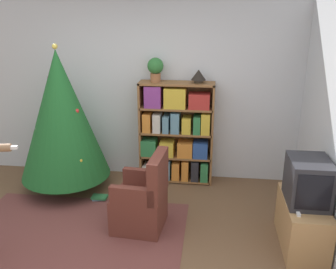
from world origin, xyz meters
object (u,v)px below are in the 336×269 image
object	(u,v)px
table_lamp	(198,75)
christmas_tree	(61,115)
armchair	(142,202)
potted_plant	(155,68)
bookshelf	(176,134)
television	(308,181)

from	to	relation	value
table_lamp	christmas_tree	bearing A→B (deg)	-165.32
armchair	potted_plant	size ratio (longest dim) A/B	2.80
armchair	christmas_tree	bearing A→B (deg)	-119.29
bookshelf	potted_plant	bearing A→B (deg)	177.68
christmas_tree	armchair	size ratio (longest dim) A/B	2.18
christmas_tree	television	bearing A→B (deg)	-17.95
television	armchair	world-z (taller)	television
bookshelf	armchair	distance (m)	1.36
bookshelf	christmas_tree	bearing A→B (deg)	-162.97
christmas_tree	armchair	bearing A→B (deg)	-33.81
armchair	table_lamp	bearing A→B (deg)	161.48
television	potted_plant	size ratio (longest dim) A/B	1.57
armchair	table_lamp	distance (m)	1.87
armchair	television	bearing A→B (deg)	89.92
christmas_tree	potted_plant	size ratio (longest dim) A/B	6.10
bookshelf	armchair	world-z (taller)	bookshelf
table_lamp	television	bearing A→B (deg)	-50.04
television	potted_plant	xyz separation A→B (m)	(-1.79, 1.43, 0.89)
bookshelf	table_lamp	distance (m)	0.89
bookshelf	table_lamp	size ratio (longest dim) A/B	7.31
television	armchair	distance (m)	1.81
bookshelf	television	bearing A→B (deg)	-43.51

